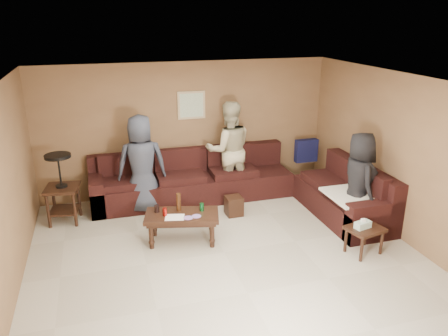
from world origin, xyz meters
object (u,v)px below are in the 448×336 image
at_px(end_table_left, 62,187).
at_px(side_table_right, 364,231).
at_px(person_left, 142,164).
at_px(sectional_sofa, 243,188).
at_px(coffee_table, 182,218).
at_px(person_right, 358,182).
at_px(person_middle, 229,150).
at_px(waste_bin, 234,206).

relative_size(end_table_left, side_table_right, 2.05).
xyz_separation_m(side_table_right, person_left, (-2.87, 2.39, 0.50)).
bearing_deg(sectional_sofa, coffee_table, -142.97).
xyz_separation_m(end_table_left, person_right, (4.53, -1.57, 0.18)).
distance_m(end_table_left, side_table_right, 4.80).
relative_size(person_left, person_right, 1.08).
bearing_deg(person_left, coffee_table, 109.95).
xyz_separation_m(sectional_sofa, person_middle, (-0.12, 0.52, 0.58)).
xyz_separation_m(sectional_sofa, end_table_left, (-3.08, 0.22, 0.29)).
height_order(coffee_table, person_left, person_left).
distance_m(sectional_sofa, end_table_left, 3.10).
bearing_deg(end_table_left, person_middle, 5.87).
bearing_deg(person_left, person_middle, -170.15).
bearing_deg(coffee_table, end_table_left, 145.14).
xyz_separation_m(waste_bin, person_middle, (0.17, 0.86, 0.74)).
bearing_deg(person_middle, end_table_left, 10.48).
relative_size(sectional_sofa, waste_bin, 14.02).
relative_size(coffee_table, person_middle, 0.66).
bearing_deg(end_table_left, person_right, -19.13).
xyz_separation_m(waste_bin, person_left, (-1.47, 0.63, 0.70)).
bearing_deg(person_right, waste_bin, 65.95).
bearing_deg(sectional_sofa, person_middle, 102.61).
bearing_deg(person_middle, person_right, 134.41).
height_order(coffee_table, end_table_left, end_table_left).
bearing_deg(coffee_table, person_left, 108.24).
height_order(sectional_sofa, side_table_right, sectional_sofa).
height_order(sectional_sofa, end_table_left, end_table_left).
bearing_deg(side_table_right, person_right, 66.20).
distance_m(side_table_right, person_middle, 2.95).
height_order(side_table_right, person_right, person_right).
bearing_deg(person_right, person_left, 69.13).
height_order(sectional_sofa, person_middle, person_middle).
bearing_deg(person_middle, sectional_sofa, 107.22).
height_order(end_table_left, person_right, person_right).
distance_m(coffee_table, end_table_left, 2.15).
xyz_separation_m(person_middle, person_right, (1.56, -1.88, -0.11)).
height_order(coffee_table, person_middle, person_middle).
xyz_separation_m(end_table_left, person_left, (1.33, 0.07, 0.25)).
height_order(person_left, person_right, person_left).
relative_size(coffee_table, end_table_left, 1.02).
bearing_deg(coffee_table, person_middle, 51.46).
height_order(end_table_left, person_left, person_left).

